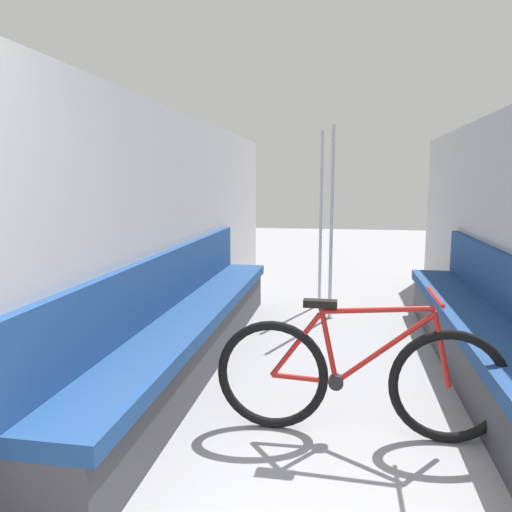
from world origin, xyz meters
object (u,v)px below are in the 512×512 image
(bench_seat_row_left, at_px, (191,329))
(grab_pole_near, at_px, (321,222))
(grab_pole_far, at_px, (331,227))
(bench_seat_row_right, at_px, (486,344))
(bicycle, at_px, (358,377))

(bench_seat_row_left, distance_m, grab_pole_near, 2.53)
(bench_seat_row_left, xyz_separation_m, grab_pole_far, (1.10, 1.65, 0.71))
(bench_seat_row_left, relative_size, grab_pole_near, 2.03)
(bench_seat_row_right, relative_size, grab_pole_far, 2.03)
(grab_pole_near, distance_m, grab_pole_far, 0.59)
(bicycle, relative_size, grab_pole_near, 0.82)
(bench_seat_row_left, bearing_deg, grab_pole_near, 66.71)
(bench_seat_row_left, bearing_deg, bench_seat_row_right, 0.00)
(grab_pole_near, bearing_deg, grab_pole_far, -76.18)
(bench_seat_row_left, height_order, grab_pole_far, grab_pole_far)
(bicycle, distance_m, grab_pole_near, 3.25)
(bench_seat_row_left, relative_size, bicycle, 2.48)
(bench_seat_row_right, bearing_deg, bench_seat_row_left, 180.00)
(grab_pole_near, bearing_deg, bench_seat_row_right, -58.77)
(bicycle, xyz_separation_m, grab_pole_far, (-0.23, 2.59, 0.67))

